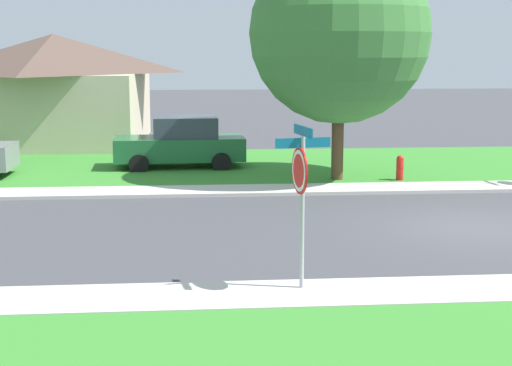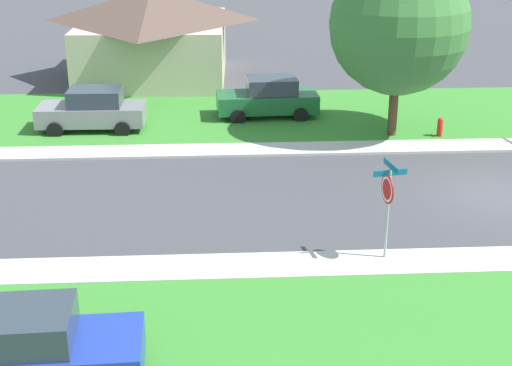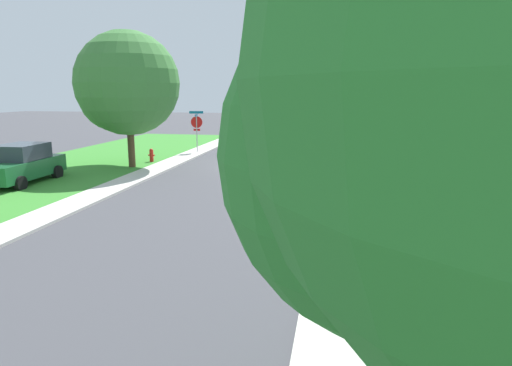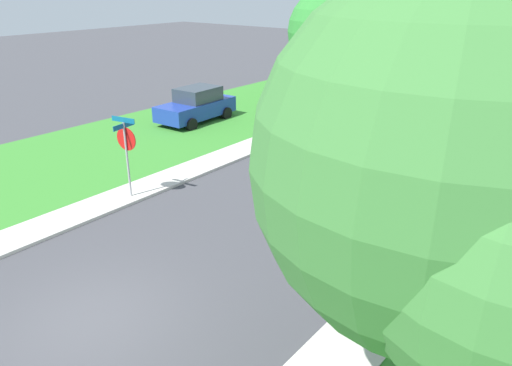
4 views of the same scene
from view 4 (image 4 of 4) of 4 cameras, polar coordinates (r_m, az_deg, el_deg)
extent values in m
plane|color=#424247|center=(11.27, -18.75, -15.10)|extent=(120.00, 120.00, 0.00)
cube|color=beige|center=(17.98, 25.19, -1.30)|extent=(1.40, 56.00, 0.10)
cube|color=beige|center=(21.74, 0.76, 4.84)|extent=(1.40, 56.00, 0.10)
cube|color=#38842D|center=(24.78, -7.92, 6.83)|extent=(8.00, 56.00, 0.08)
cylinder|color=#9E9EA3|center=(16.20, -14.86, 2.44)|extent=(0.07, 0.07, 2.60)
cylinder|color=red|center=(16.01, -15.00, 5.02)|extent=(0.75, 0.16, 0.76)
cylinder|color=white|center=(16.02, -14.96, 5.03)|extent=(0.66, 0.12, 0.67)
cylinder|color=red|center=(16.02, -14.95, 5.04)|extent=(0.54, 0.10, 0.55)
cube|color=#0F5B84|center=(15.80, -15.36, 7.18)|extent=(0.91, 0.18, 0.16)
cube|color=#0F5B84|center=(15.85, -15.29, 6.52)|extent=(0.18, 0.91, 0.16)
cube|color=#1E389E|center=(25.12, -7.07, 8.65)|extent=(1.99, 4.37, 0.76)
cube|color=#2D3842|center=(25.10, -6.83, 10.33)|extent=(1.69, 2.17, 0.68)
cylinder|color=black|center=(23.68, -7.60, 6.81)|extent=(0.27, 0.65, 0.64)
cylinder|color=black|center=(24.91, -10.65, 7.41)|extent=(0.27, 0.65, 0.64)
cylinder|color=black|center=(25.60, -3.49, 8.16)|extent=(0.27, 0.65, 0.64)
cylinder|color=black|center=(26.75, -6.52, 8.69)|extent=(0.27, 0.65, 0.64)
cube|color=black|center=(39.42, 16.31, 12.98)|extent=(2.35, 4.50, 0.76)
cube|color=#2D3842|center=(39.51, 16.50, 14.04)|extent=(1.86, 2.29, 0.68)
cylinder|color=black|center=(37.98, 17.01, 11.98)|extent=(0.32, 0.67, 0.64)
cylinder|color=black|center=(38.46, 14.38, 12.37)|extent=(0.32, 0.67, 0.64)
cylinder|color=black|center=(40.54, 18.02, 12.48)|extent=(0.32, 0.67, 0.64)
cylinder|color=black|center=(40.98, 15.53, 12.85)|extent=(0.32, 0.67, 0.64)
cylinder|color=#4C3823|center=(8.51, 18.44, -18.05)|extent=(0.36, 0.36, 2.57)
sphere|color=#3B7736|center=(6.96, 21.59, 2.25)|extent=(5.34, 5.34, 5.34)
cylinder|color=#4C3823|center=(29.13, 8.54, 11.46)|extent=(0.36, 0.36, 2.36)
sphere|color=#2E8131|center=(28.73, 8.88, 17.16)|extent=(4.94, 4.94, 4.94)
sphere|color=#2E8131|center=(27.60, 10.07, 15.59)|extent=(3.46, 3.46, 3.46)
camera|label=1|loc=(26.86, -28.75, 14.16)|focal=53.97mm
camera|label=2|loc=(33.04, -30.43, 24.33)|focal=52.68mm
camera|label=3|loc=(30.99, 15.14, 16.93)|focal=31.22mm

